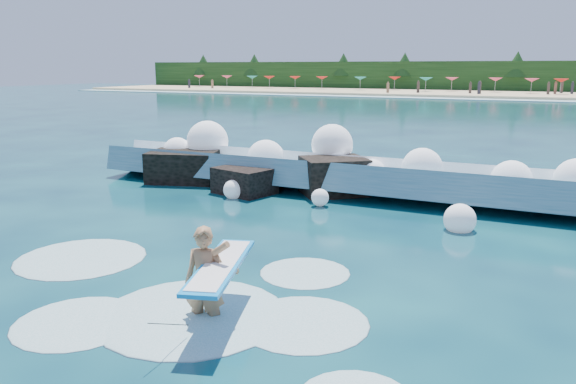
# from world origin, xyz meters

# --- Properties ---
(ground) EXTENTS (200.00, 200.00, 0.00)m
(ground) POSITION_xyz_m (0.00, 0.00, 0.00)
(ground) COLOR #07273A
(ground) RESTS_ON ground
(beach) EXTENTS (140.00, 20.00, 0.40)m
(beach) POSITION_xyz_m (0.00, 78.00, 0.20)
(beach) COLOR tan
(beach) RESTS_ON ground
(wet_band) EXTENTS (140.00, 5.00, 0.08)m
(wet_band) POSITION_xyz_m (0.00, 67.00, 0.04)
(wet_band) COLOR silver
(wet_band) RESTS_ON ground
(treeline) EXTENTS (140.00, 4.00, 5.00)m
(treeline) POSITION_xyz_m (0.00, 88.00, 2.50)
(treeline) COLOR black
(treeline) RESTS_ON ground
(breaking_wave) EXTENTS (17.86, 2.79, 1.54)m
(breaking_wave) POSITION_xyz_m (0.77, 7.69, 0.54)
(breaking_wave) COLOR teal
(breaking_wave) RESTS_ON ground
(rock_cluster) EXTENTS (8.41, 3.38, 1.41)m
(rock_cluster) POSITION_xyz_m (-2.45, 6.83, 0.45)
(rock_cluster) COLOR black
(rock_cluster) RESTS_ON ground
(surfer_with_board) EXTENTS (1.36, 3.03, 1.90)m
(surfer_with_board) POSITION_xyz_m (2.20, -2.44, 0.70)
(surfer_with_board) COLOR #9E7049
(surfer_with_board) RESTS_ON ground
(wave_spray) EXTENTS (14.80, 4.84, 2.30)m
(wave_spray) POSITION_xyz_m (0.34, 7.71, 1.06)
(wave_spray) COLOR white
(wave_spray) RESTS_ON ground
(surf_foam) EXTENTS (9.38, 5.68, 0.16)m
(surf_foam) POSITION_xyz_m (1.12, -2.01, 0.00)
(surf_foam) COLOR silver
(surf_foam) RESTS_ON ground
(beach_umbrellas) EXTENTS (112.51, 6.66, 0.50)m
(beach_umbrellas) POSITION_xyz_m (-0.07, 80.07, 2.25)
(beach_umbrellas) COLOR #DF4161
(beach_umbrellas) RESTS_ON ground
(beachgoers) EXTENTS (104.06, 14.10, 1.94)m
(beachgoers) POSITION_xyz_m (4.80, 76.15, 1.11)
(beachgoers) COLOR #3F332D
(beachgoers) RESTS_ON ground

